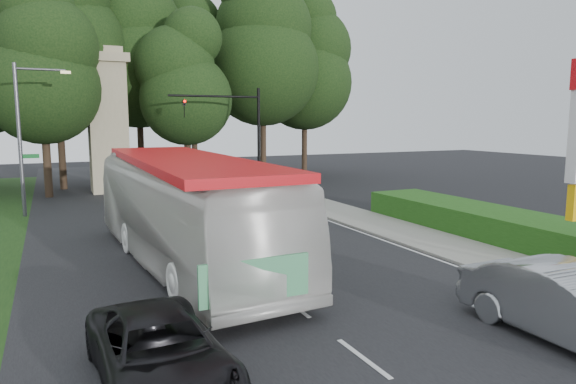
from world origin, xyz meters
name	(u,v)px	position (x,y,z in m)	size (l,w,h in m)	color
ground	(377,369)	(0.00, 0.00, 0.00)	(120.00, 120.00, 0.00)	black
road_surface	(210,243)	(0.00, 12.00, 0.01)	(14.00, 80.00, 0.02)	black
sidewalk_right	(380,225)	(8.50, 12.00, 0.06)	(3.00, 80.00, 0.12)	gray
hedge	(490,223)	(11.50, 8.00, 0.60)	(3.00, 14.00, 1.20)	#1E4E14
traffic_signal_mast	(240,126)	(5.68, 24.00, 4.67)	(6.10, 0.35, 7.20)	black
streetlight_signs	(24,133)	(-6.99, 22.01, 4.44)	(2.75, 0.98, 8.00)	#59595E
monument	(108,120)	(-2.00, 30.00, 5.10)	(3.00, 3.00, 10.05)	tan
tree_center_left	(54,22)	(-5.00, 33.00, 12.02)	(10.08, 10.08, 19.80)	#2D2116
tree_center_right	(137,45)	(1.00, 35.00, 11.02)	(9.24, 9.24, 18.15)	#2D2116
tree_east_near	(193,67)	(6.00, 37.00, 9.68)	(8.12, 8.12, 15.95)	#2D2116
tree_east_mid	(263,45)	(11.00, 33.00, 11.35)	(9.52, 9.52, 18.70)	#2D2116
tree_far_east	(305,63)	(16.00, 35.00, 10.35)	(8.68, 8.68, 17.05)	#2D2116
tree_monument_left	(41,64)	(-6.00, 29.00, 8.68)	(7.28, 7.28, 14.30)	#2D2116
tree_monument_right	(186,80)	(3.50, 29.50, 8.01)	(6.72, 6.72, 13.20)	#2D2116
transit_bus	(185,212)	(-1.65, 9.29, 1.91)	(3.21, 13.72, 3.82)	white
sedan_silver	(571,305)	(4.80, -0.76, 0.88)	(1.85, 5.32, 1.75)	#A0A3A7
suv_charcoal	(160,352)	(-4.14, 1.22, 0.69)	(2.27, 4.93, 1.37)	black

